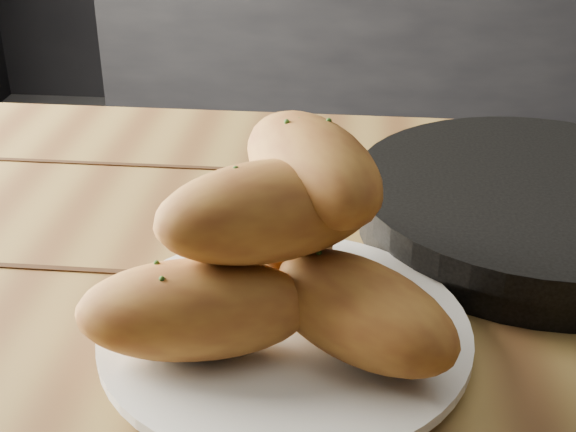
# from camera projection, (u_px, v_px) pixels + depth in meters

# --- Properties ---
(counter) EXTENTS (2.80, 0.60, 0.90)m
(counter) POSITION_uv_depth(u_px,v_px,m) (547.00, 13.00, 2.59)
(counter) COLOR black
(counter) RESTS_ON ground
(plate) EXTENTS (0.25, 0.25, 0.02)m
(plate) POSITION_uv_depth(u_px,v_px,m) (285.00, 335.00, 0.54)
(plate) COLOR silver
(plate) RESTS_ON table
(bread_rolls) EXTENTS (0.26, 0.22, 0.13)m
(bread_rolls) POSITION_uv_depth(u_px,v_px,m) (283.00, 250.00, 0.51)
(bread_rolls) COLOR #AF7B30
(bread_rolls) RESTS_ON plate
(skillet) EXTENTS (0.45, 0.31, 0.05)m
(skillet) POSITION_uv_depth(u_px,v_px,m) (539.00, 206.00, 0.68)
(skillet) COLOR black
(skillet) RESTS_ON table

